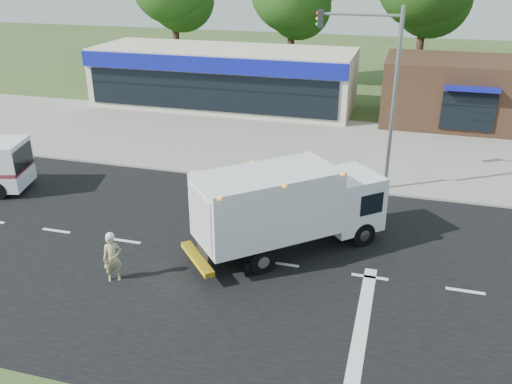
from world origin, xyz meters
TOP-DOWN VIEW (x-y plane):
  - ground at (0.00, 0.00)m, footprint 120.00×120.00m
  - road_asphalt at (0.00, 0.00)m, footprint 60.00×14.00m
  - sidewalk at (0.00, 8.20)m, footprint 60.00×2.40m
  - parking_apron at (0.00, 14.00)m, footprint 60.00×9.00m
  - lane_markings at (1.35, -1.35)m, footprint 55.20×7.00m
  - ems_box_truck at (-0.10, 1.00)m, footprint 6.79×6.42m
  - emergency_worker at (-5.07, -2.45)m, footprint 0.72×0.66m
  - retail_strip_mall at (-9.00, 19.93)m, footprint 18.00×6.20m
  - brown_storefront at (7.00, 19.98)m, footprint 10.00×6.70m
  - traffic_signal_pole at (2.35, 7.60)m, footprint 3.51×0.25m

SIDE VIEW (x-z plane):
  - ground at x=0.00m, z-range 0.00..0.00m
  - road_asphalt at x=0.00m, z-range -0.01..0.01m
  - parking_apron at x=0.00m, z-range 0.00..0.02m
  - lane_markings at x=1.35m, z-range 0.01..0.02m
  - sidewalk at x=0.00m, z-range 0.00..0.12m
  - emergency_worker at x=-5.07m, z-range -0.01..1.75m
  - ems_box_truck at x=-0.10m, z-range 0.24..3.42m
  - brown_storefront at x=7.00m, z-range 0.00..4.00m
  - retail_strip_mall at x=-9.00m, z-range 0.01..4.01m
  - traffic_signal_pole at x=2.35m, z-range 0.92..8.92m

